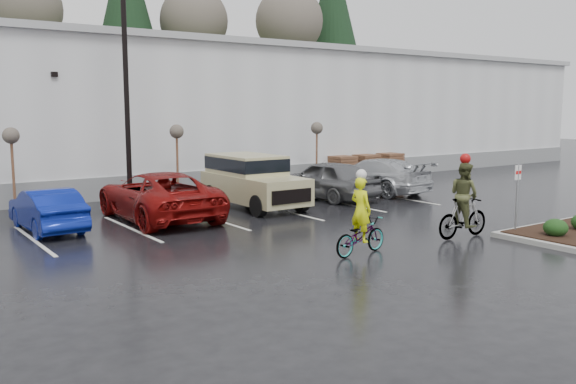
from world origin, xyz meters
TOP-DOWN VIEW (x-y plane):
  - ground at (0.00, 0.00)m, footprint 120.00×120.00m
  - warehouse at (0.00, 21.99)m, footprint 60.50×15.50m
  - wooded_ridge at (0.00, 45.00)m, footprint 80.00×25.00m
  - lamppost at (-4.00, 12.00)m, footprint 0.50×1.00m
  - sapling_west at (-8.00, 13.00)m, footprint 0.60×0.60m
  - sapling_mid at (-1.50, 13.00)m, footprint 0.60×0.60m
  - sapling_east at (6.00, 13.00)m, footprint 0.60×0.60m
  - pallet_stack_a at (8.50, 14.00)m, footprint 1.20×1.20m
  - pallet_stack_b at (10.20, 14.00)m, footprint 1.20×1.20m
  - pallet_stack_c at (12.00, 14.00)m, footprint 1.20×1.20m
  - shrub_a at (4.00, -1.00)m, footprint 0.70×0.70m
  - fire_lane_sign at (3.80, 0.20)m, footprint 0.30×0.05m
  - car_blue at (-7.78, 9.24)m, footprint 1.58×4.19m
  - car_red at (-4.09, 9.06)m, footprint 2.94×6.14m
  - suv_tan at (0.01, 9.26)m, footprint 2.20×5.10m
  - car_grey at (3.74, 9.41)m, footprint 2.53×5.15m
  - car_far_silver at (6.68, 9.55)m, footprint 2.82×5.73m
  - cyclist_hivis at (-1.74, 1.12)m, footprint 1.96×0.91m
  - cyclist_olive at (2.21, 0.92)m, footprint 1.99×0.96m

SIDE VIEW (x-z plane):
  - ground at x=0.00m, z-range 0.00..0.00m
  - shrub_a at x=4.00m, z-range 0.15..0.67m
  - pallet_stack_a at x=8.50m, z-range 0.00..1.35m
  - pallet_stack_b at x=10.20m, z-range 0.00..1.35m
  - pallet_stack_c at x=12.00m, z-range 0.00..1.35m
  - car_blue at x=-7.78m, z-range 0.00..1.37m
  - cyclist_hivis at x=-1.74m, z-range -0.44..1.86m
  - car_far_silver at x=6.68m, z-range 0.00..1.60m
  - car_red at x=-4.09m, z-range 0.00..1.69m
  - car_grey at x=3.74m, z-range 0.00..1.69m
  - cyclist_olive at x=2.21m, z-range -0.36..2.20m
  - suv_tan at x=0.01m, z-range 0.00..2.06m
  - fire_lane_sign at x=3.80m, z-range 0.31..2.51m
  - sapling_west at x=-8.00m, z-range 1.13..4.33m
  - sapling_mid at x=-1.50m, z-range 1.13..4.33m
  - sapling_east at x=6.00m, z-range 1.13..4.33m
  - wooded_ridge at x=0.00m, z-range 0.00..6.00m
  - warehouse at x=0.00m, z-range 0.05..7.25m
  - lamppost at x=-4.00m, z-range 1.07..10.30m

